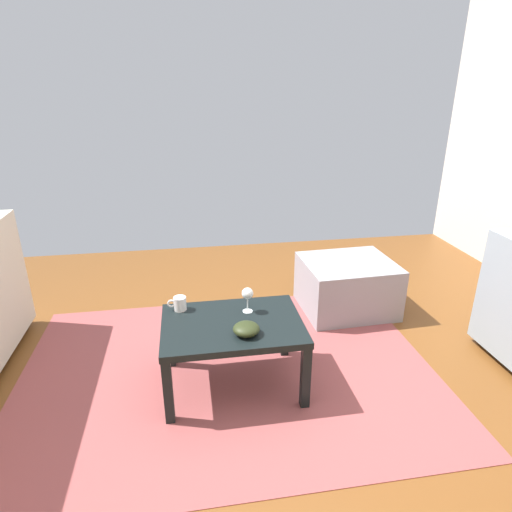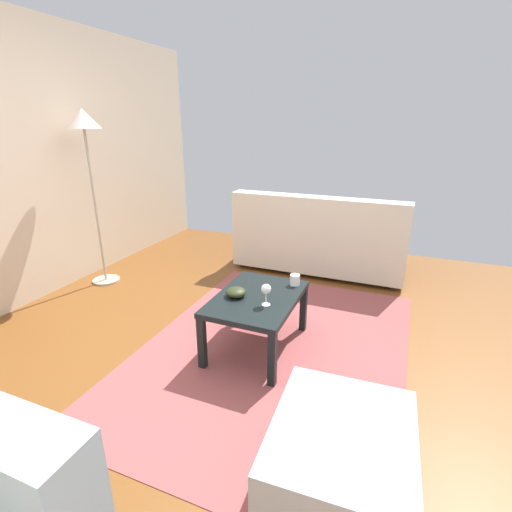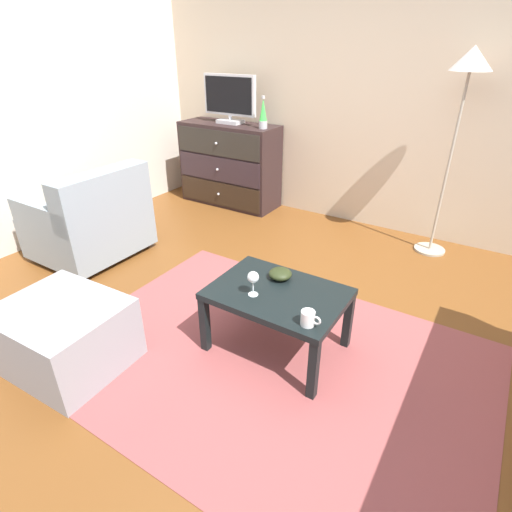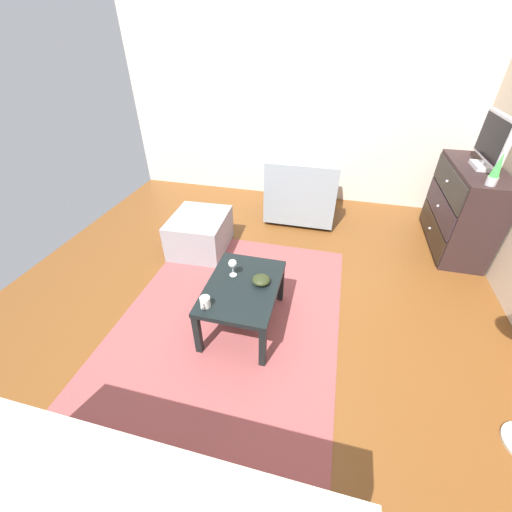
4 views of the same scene
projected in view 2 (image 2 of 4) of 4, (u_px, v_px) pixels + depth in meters
The scene contains 9 objects.
ground_plane at pixel (239, 360), 2.77m from camera, with size 5.75×5.04×0.05m, color brown.
area_rug at pixel (274, 349), 2.87m from camera, with size 2.60×1.90×0.01m, color brown.
coffee_table at pixel (257, 303), 2.77m from camera, with size 0.81×0.58×0.43m.
wine_glass at pixel (266, 290), 2.58m from camera, with size 0.07×0.07×0.16m.
mug at pixel (295, 280), 2.93m from camera, with size 0.11×0.08×0.09m.
bowl_decorative at pixel (236, 292), 2.74m from camera, with size 0.15×0.15×0.07m, color #262E16.
couch_large at pixel (320, 241), 4.31m from camera, with size 0.85×1.87×0.89m.
ottoman at pixel (340, 465), 1.66m from camera, with size 0.70×0.60×0.41m, color gray.
standing_lamp at pixel (85, 136), 3.58m from camera, with size 0.32×0.32×1.75m.
Camera 2 is at (-2.13, -1.00, 1.64)m, focal length 26.44 mm.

